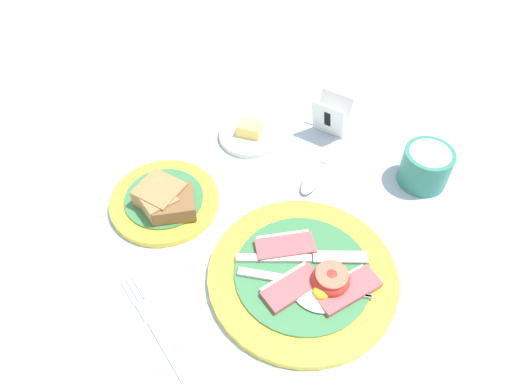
# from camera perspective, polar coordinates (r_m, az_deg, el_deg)

# --- Properties ---
(ground_plane) EXTENTS (3.00, 3.00, 0.00)m
(ground_plane) POSITION_cam_1_polar(r_m,az_deg,el_deg) (0.73, 0.15, -7.57)
(ground_plane) COLOR #A3BCD1
(breakfast_plate) EXTENTS (0.27, 0.27, 0.04)m
(breakfast_plate) POSITION_cam_1_polar(r_m,az_deg,el_deg) (0.71, 5.73, -9.36)
(breakfast_plate) COLOR yellow
(breakfast_plate) RESTS_ON ground_plane
(bread_plate) EXTENTS (0.17, 0.17, 0.05)m
(bread_plate) POSITION_cam_1_polar(r_m,az_deg,el_deg) (0.79, -10.41, -0.94)
(bread_plate) COLOR yellow
(bread_plate) RESTS_ON ground_plane
(sugar_cup) EXTENTS (0.08, 0.08, 0.06)m
(sugar_cup) POSITION_cam_1_polar(r_m,az_deg,el_deg) (0.85, 18.84, 2.82)
(sugar_cup) COLOR #337F6B
(sugar_cup) RESTS_ON ground_plane
(butter_dish) EXTENTS (0.11, 0.11, 0.03)m
(butter_dish) POSITION_cam_1_polar(r_m,az_deg,el_deg) (0.90, -0.72, 6.61)
(butter_dish) COLOR silver
(butter_dish) RESTS_ON ground_plane
(number_card) EXTENTS (0.06, 0.05, 0.07)m
(number_card) POSITION_cam_1_polar(r_m,az_deg,el_deg) (0.90, 8.53, 8.55)
(number_card) COLOR white
(number_card) RESTS_ON ground_plane
(teaspoon_by_saucer) EXTENTS (0.03, 0.19, 0.01)m
(teaspoon_by_saucer) POSITION_cam_1_polar(r_m,az_deg,el_deg) (0.84, 7.14, 2.53)
(teaspoon_by_saucer) COLOR silver
(teaspoon_by_saucer) RESTS_ON ground_plane
(fork_on_cloth) EXTENTS (0.17, 0.10, 0.01)m
(fork_on_cloth) POSITION_cam_1_polar(r_m,az_deg,el_deg) (0.69, -11.25, -15.23)
(fork_on_cloth) COLOR silver
(fork_on_cloth) RESTS_ON ground_plane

